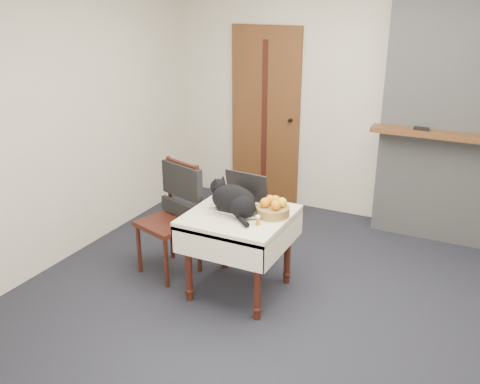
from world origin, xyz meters
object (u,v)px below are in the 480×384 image
object	(u,v)px
fruit_basket	(273,208)
cream_jar	(215,203)
door	(265,117)
pill_bottle	(258,220)
cat	(234,200)
laptop	(241,200)
chair	(176,203)
side_table	(239,227)

from	to	relation	value
fruit_basket	cream_jar	bearing A→B (deg)	-173.50
door	cream_jar	bearing A→B (deg)	-77.66
door	fruit_basket	size ratio (longest dim) A/B	7.65
door	pill_bottle	xyz separation A→B (m)	(0.89, -2.13, -0.26)
cat	cream_jar	size ratio (longest dim) A/B	6.53
cream_jar	pill_bottle	bearing A→B (deg)	-19.33
laptop	chair	xyz separation A→B (m)	(-0.63, 0.00, -0.14)
chair	cream_jar	bearing A→B (deg)	5.62
door	side_table	distance (m)	2.14
door	pill_bottle	world-z (taller)	door
door	cream_jar	xyz separation A→B (m)	(0.43, -1.97, -0.26)
laptop	cat	bearing A→B (deg)	-83.68
cream_jar	chair	distance (m)	0.45
side_table	pill_bottle	distance (m)	0.30
cream_jar	pill_bottle	xyz separation A→B (m)	(0.46, -0.16, 0.00)
door	fruit_basket	world-z (taller)	door
side_table	chair	bearing A→B (deg)	170.25
pill_bottle	chair	distance (m)	0.93
chair	cat	bearing A→B (deg)	4.60
pill_bottle	chair	world-z (taller)	chair
door	cat	distance (m)	2.12
door	fruit_basket	distance (m)	2.13
door	cream_jar	size ratio (longest dim) A/B	26.53
pill_bottle	chair	size ratio (longest dim) A/B	0.08
side_table	cream_jar	world-z (taller)	cream_jar
cat	cream_jar	world-z (taller)	cat
pill_bottle	fruit_basket	distance (m)	0.22
cream_jar	fruit_basket	xyz separation A→B (m)	(0.49, 0.06, 0.02)
chair	pill_bottle	bearing A→B (deg)	1.44
side_table	cat	xyz separation A→B (m)	(-0.03, -0.02, 0.23)
cat	laptop	bearing A→B (deg)	114.79
cat	pill_bottle	world-z (taller)	cat
cat	chair	size ratio (longest dim) A/B	0.50
chair	side_table	bearing A→B (deg)	7.22
cream_jar	pill_bottle	distance (m)	0.48
cat	chair	bearing A→B (deg)	-170.61
fruit_basket	laptop	bearing A→B (deg)	174.05
pill_bottle	fruit_basket	bearing A→B (deg)	82.03
side_table	chair	size ratio (longest dim) A/B	0.79
cat	fruit_basket	world-z (taller)	cat
door	cat	xyz separation A→B (m)	(0.63, -2.02, -0.19)
door	chair	xyz separation A→B (m)	(-0.00, -1.88, -0.37)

